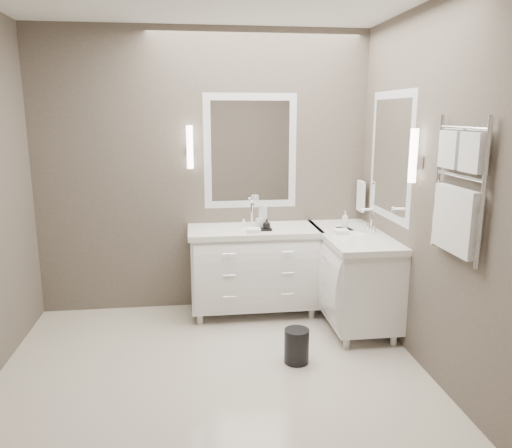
{
  "coord_description": "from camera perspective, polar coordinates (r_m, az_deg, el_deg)",
  "views": [
    {
      "loc": [
        -0.12,
        -3.34,
        1.91
      ],
      "look_at": [
        0.4,
        0.7,
        1.0
      ],
      "focal_mm": 35.0,
      "sensor_mm": 36.0,
      "label": 1
    }
  ],
  "objects": [
    {
      "name": "mirror_back",
      "position": [
        4.87,
        -0.65,
        8.29
      ],
      "size": [
        0.9,
        0.02,
        1.1
      ],
      "color": "white",
      "rests_on": "wall_back"
    },
    {
      "name": "soap_bottle_b",
      "position": [
        4.59,
        1.23,
        0.06
      ],
      "size": [
        0.07,
        0.07,
        0.09
      ],
      "primitive_type": "imported",
      "rotation": [
        0.0,
        0.0,
        0.07
      ],
      "color": "black",
      "rests_on": "amenity_tray_back"
    },
    {
      "name": "wall_back",
      "position": [
        4.88,
        -5.95,
        5.87
      ],
      "size": [
        3.2,
        0.01,
        2.7
      ],
      "primitive_type": "cube",
      "color": "#574D45",
      "rests_on": "floor"
    },
    {
      "name": "sconce_right",
      "position": [
        3.93,
        17.53,
        7.34
      ],
      "size": [
        0.06,
        0.06,
        0.4
      ],
      "color": "white",
      "rests_on": "wall_right"
    },
    {
      "name": "wall_front",
      "position": [
        1.92,
        -3.48,
        -4.4
      ],
      "size": [
        3.2,
        0.01,
        2.7
      ],
      "primitive_type": "cube",
      "color": "#574D45",
      "rests_on": "floor"
    },
    {
      "name": "towel_ladder",
      "position": [
        3.42,
        22.01,
        2.92
      ],
      "size": [
        0.06,
        0.58,
        0.9
      ],
      "color": "white",
      "rests_on": "wall_right"
    },
    {
      "name": "floor",
      "position": [
        3.85,
        -4.83,
        -17.34
      ],
      "size": [
        3.2,
        3.0,
        0.01
      ],
      "primitive_type": "cube",
      "color": "beige",
      "rests_on": "ground"
    },
    {
      "name": "mirror_right",
      "position": [
        4.49,
        15.14,
        7.51
      ],
      "size": [
        0.02,
        0.9,
        1.1
      ],
      "color": "white",
      "rests_on": "wall_right"
    },
    {
      "name": "soap_bottle_c",
      "position": [
        4.66,
        10.14,
        0.48
      ],
      "size": [
        0.07,
        0.07,
        0.16
      ],
      "primitive_type": "imported",
      "rotation": [
        0.0,
        0.0,
        -0.2
      ],
      "color": "white",
      "rests_on": "amenity_tray_right"
    },
    {
      "name": "soap_bottle_a",
      "position": [
        4.63,
        0.4,
        0.38
      ],
      "size": [
        0.07,
        0.07,
        0.13
      ],
      "primitive_type": "imported",
      "rotation": [
        0.0,
        0.0,
        0.27
      ],
      "color": "white",
      "rests_on": "amenity_tray_back"
    },
    {
      "name": "wall_right",
      "position": [
        3.8,
        19.77,
        3.33
      ],
      "size": [
        0.01,
        3.0,
        2.7
      ],
      "primitive_type": "cube",
      "color": "#574D45",
      "rests_on": "floor"
    },
    {
      "name": "vanity_right",
      "position": [
        4.7,
        10.96,
        -5.36
      ],
      "size": [
        0.59,
        1.24,
        0.97
      ],
      "color": "white",
      "rests_on": "floor"
    },
    {
      "name": "sconce_back",
      "position": [
        4.77,
        -7.57,
        8.61
      ],
      "size": [
        0.06,
        0.06,
        0.4
      ],
      "color": "white",
      "rests_on": "wall_back"
    },
    {
      "name": "water_bottle",
      "position": [
        4.67,
        0.78,
        0.83
      ],
      "size": [
        0.1,
        0.1,
        0.22
      ],
      "primitive_type": "cylinder",
      "rotation": [
        0.0,
        0.0,
        0.33
      ],
      "color": "silver",
      "rests_on": "vanity_back"
    },
    {
      "name": "amenity_tray_right",
      "position": [
        4.68,
        10.1,
        -0.61
      ],
      "size": [
        0.13,
        0.16,
        0.02
      ],
      "primitive_type": "cube",
      "rotation": [
        0.0,
        0.0,
        0.13
      ],
      "color": "black",
      "rests_on": "vanity_right"
    },
    {
      "name": "amenity_tray_back",
      "position": [
        4.63,
        0.8,
        -0.55
      ],
      "size": [
        0.15,
        0.12,
        0.02
      ],
      "primitive_type": "cube",
      "rotation": [
        0.0,
        0.0,
        0.02
      ],
      "color": "black",
      "rests_on": "vanity_back"
    },
    {
      "name": "waste_bin",
      "position": [
        4.01,
        4.67,
        -13.72
      ],
      "size": [
        0.26,
        0.26,
        0.27
      ],
      "primitive_type": "cylinder",
      "rotation": [
        0.0,
        0.0,
        0.4
      ],
      "color": "black",
      "rests_on": "floor"
    },
    {
      "name": "vanity_back",
      "position": [
        4.81,
        -0.25,
        -4.68
      ],
      "size": [
        1.24,
        0.59,
        0.97
      ],
      "color": "white",
      "rests_on": "floor"
    },
    {
      "name": "towel_bar_corner",
      "position": [
        5.04,
        11.9,
        3.21
      ],
      "size": [
        0.03,
        0.22,
        0.3
      ],
      "color": "white",
      "rests_on": "wall_right"
    }
  ]
}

